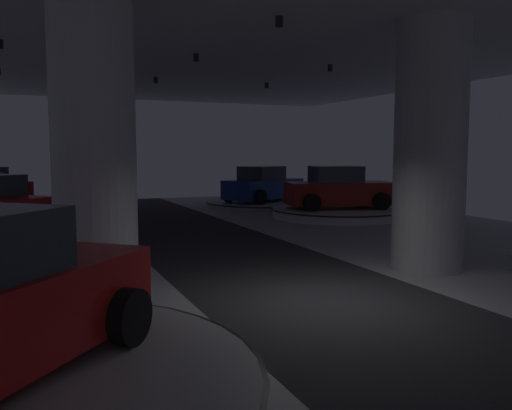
{
  "coord_description": "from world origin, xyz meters",
  "views": [
    {
      "loc": [
        -4.78,
        -7.78,
        2.63
      ],
      "look_at": [
        0.11,
        3.43,
        1.4
      ],
      "focal_mm": 37.19,
      "sensor_mm": 36.0,
      "label": 1
    }
  ],
  "objects_px": {
    "display_platform_deep_right": "(264,203)",
    "display_car_far_right": "(338,189)",
    "display_car_deep_right": "(263,186)",
    "visitor_walking_near": "(124,201)",
    "column_right": "(430,146)",
    "display_platform_far_right": "(339,212)",
    "column_left": "(94,145)"
  },
  "relations": [
    {
      "from": "column_left",
      "to": "column_right",
      "type": "height_order",
      "value": "same"
    },
    {
      "from": "column_left",
      "to": "display_platform_deep_right",
      "type": "distance_m",
      "value": 16.35
    },
    {
      "from": "display_car_deep_right",
      "to": "visitor_walking_near",
      "type": "relative_size",
      "value": 2.87
    },
    {
      "from": "display_car_deep_right",
      "to": "column_right",
      "type": "bearing_deg",
      "value": -99.49
    },
    {
      "from": "display_car_deep_right",
      "to": "display_platform_far_right",
      "type": "height_order",
      "value": "display_car_deep_right"
    },
    {
      "from": "display_car_deep_right",
      "to": "column_left",
      "type": "bearing_deg",
      "value": -125.74
    },
    {
      "from": "display_car_far_right",
      "to": "display_platform_deep_right",
      "type": "bearing_deg",
      "value": 100.22
    },
    {
      "from": "display_car_deep_right",
      "to": "visitor_walking_near",
      "type": "bearing_deg",
      "value": -148.25
    },
    {
      "from": "column_left",
      "to": "display_car_deep_right",
      "type": "bearing_deg",
      "value": 54.26
    },
    {
      "from": "column_right",
      "to": "display_platform_deep_right",
      "type": "distance_m",
      "value": 14.68
    },
    {
      "from": "column_left",
      "to": "display_car_far_right",
      "type": "distance_m",
      "value": 13.11
    },
    {
      "from": "display_platform_far_right",
      "to": "visitor_walking_near",
      "type": "relative_size",
      "value": 3.46
    },
    {
      "from": "column_right",
      "to": "display_car_deep_right",
      "type": "xyz_separation_m",
      "value": [
        2.38,
        14.23,
        -1.76
      ]
    },
    {
      "from": "column_right",
      "to": "visitor_walking_near",
      "type": "bearing_deg",
      "value": 117.83
    },
    {
      "from": "display_platform_deep_right",
      "to": "display_car_deep_right",
      "type": "relative_size",
      "value": 1.23
    },
    {
      "from": "visitor_walking_near",
      "to": "display_car_far_right",
      "type": "bearing_deg",
      "value": -4.19
    },
    {
      "from": "display_car_far_right",
      "to": "visitor_walking_near",
      "type": "xyz_separation_m",
      "value": [
        -8.43,
        0.62,
        -0.21
      ]
    },
    {
      "from": "column_left",
      "to": "visitor_walking_near",
      "type": "bearing_deg",
      "value": 77.0
    },
    {
      "from": "column_right",
      "to": "display_platform_deep_right",
      "type": "bearing_deg",
      "value": 80.41
    },
    {
      "from": "column_right",
      "to": "column_left",
      "type": "bearing_deg",
      "value": 170.67
    },
    {
      "from": "display_car_deep_right",
      "to": "display_platform_far_right",
      "type": "distance_m",
      "value": 5.39
    },
    {
      "from": "display_platform_deep_right",
      "to": "display_platform_far_right",
      "type": "xyz_separation_m",
      "value": [
        0.98,
        -5.25,
        0.07
      ]
    },
    {
      "from": "display_platform_deep_right",
      "to": "display_car_far_right",
      "type": "distance_m",
      "value": 5.42
    },
    {
      "from": "column_left",
      "to": "display_platform_deep_right",
      "type": "xyz_separation_m",
      "value": [
        9.44,
        13.09,
        -2.62
      ]
    },
    {
      "from": "column_right",
      "to": "display_car_far_right",
      "type": "distance_m",
      "value": 9.74
    },
    {
      "from": "column_left",
      "to": "display_car_far_right",
      "type": "relative_size",
      "value": 1.22
    },
    {
      "from": "display_platform_deep_right",
      "to": "display_platform_far_right",
      "type": "distance_m",
      "value": 5.34
    },
    {
      "from": "column_left",
      "to": "display_platform_deep_right",
      "type": "height_order",
      "value": "column_left"
    },
    {
      "from": "column_right",
      "to": "display_platform_deep_right",
      "type": "height_order",
      "value": "column_right"
    },
    {
      "from": "column_right",
      "to": "display_platform_far_right",
      "type": "distance_m",
      "value": 9.94
    },
    {
      "from": "display_platform_far_right",
      "to": "display_platform_deep_right",
      "type": "bearing_deg",
      "value": 100.52
    },
    {
      "from": "column_right",
      "to": "display_platform_far_right",
      "type": "bearing_deg",
      "value": 69.39
    }
  ]
}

